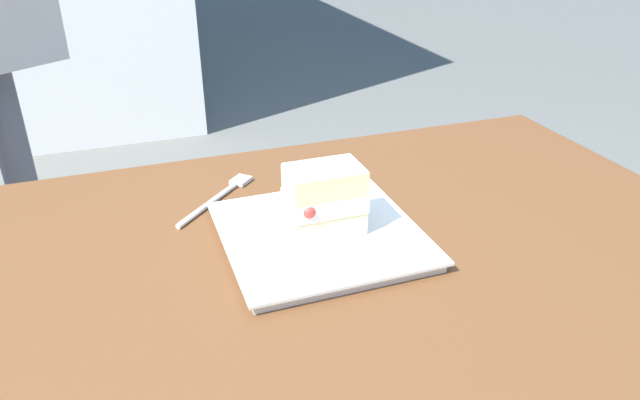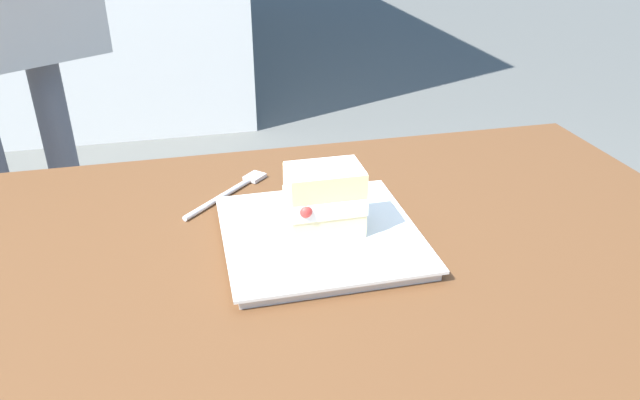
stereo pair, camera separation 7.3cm
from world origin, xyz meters
TOP-DOWN VIEW (x-y plane):
  - dessert_plate at (0.14, 0.14)m, footprint 0.24×0.24m
  - cake_slice at (0.14, 0.14)m, footprint 0.09×0.07m
  - dessert_fork at (0.04, 0.30)m, footprint 0.13×0.13m

SIDE VIEW (x-z plane):
  - dessert_fork at x=0.04m, z-range 0.70..0.71m
  - dessert_plate at x=0.14m, z-range 0.70..0.72m
  - cake_slice at x=0.14m, z-range 0.72..0.80m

